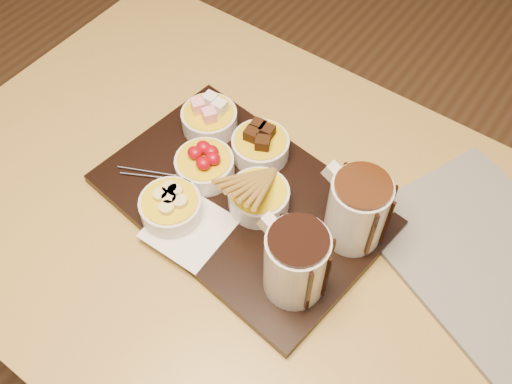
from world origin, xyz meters
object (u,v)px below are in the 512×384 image
Objects in this scene: dining_table at (259,254)px; pitcher_dark_chocolate at (296,264)px; pitcher_milk_chocolate at (357,211)px; serving_board at (242,201)px; bowl_strawberries at (205,167)px; newspaper at (489,258)px.

dining_table is 9.58× the size of pitcher_dark_chocolate.
pitcher_dark_chocolate is at bearing -94.40° from pitcher_milk_chocolate.
pitcher_milk_chocolate reaches higher than serving_board.
serving_board is (-0.05, 0.02, 0.11)m from dining_table.
serving_board is at bearing -3.16° from bowl_strawberries.
bowl_strawberries is 0.27m from pitcher_milk_chocolate.
bowl_strawberries is 0.48m from newspaper.
bowl_strawberries reaches higher than dining_table.
dining_table is at bearing -8.66° from bowl_strawberries.
pitcher_milk_chocolate is at bearing 85.60° from pitcher_dark_chocolate.
newspaper is at bearing 25.82° from dining_table.
pitcher_milk_chocolate is at bearing 21.80° from serving_board.
pitcher_dark_chocolate is at bearing -19.98° from serving_board.
newspaper is (0.33, 0.16, 0.10)m from dining_table.
pitcher_dark_chocolate is (0.16, -0.08, 0.07)m from serving_board.
newspaper is at bearing 27.65° from serving_board.
pitcher_milk_chocolate is at bearing 9.66° from bowl_strawberries.
dining_table is at bearing -131.89° from newspaper.
dining_table is at bearing 156.29° from pitcher_dark_chocolate.
newspaper is (0.20, 0.10, -0.08)m from pitcher_milk_chocolate.
bowl_strawberries reaches higher than serving_board.
pitcher_dark_chocolate reaches higher than dining_table.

